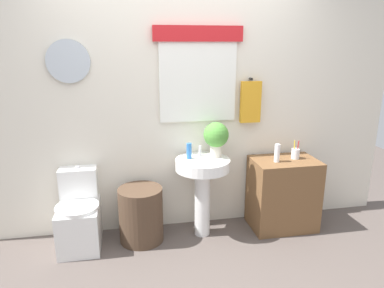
{
  "coord_description": "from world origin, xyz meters",
  "views": [
    {
      "loc": [
        -0.49,
        -2.19,
        1.81
      ],
      "look_at": [
        0.08,
        0.8,
        0.94
      ],
      "focal_mm": 32.99,
      "sensor_mm": 36.0,
      "label": 1
    }
  ],
  "objects_px": {
    "toilet": "(80,217)",
    "pedestal_sink": "(203,179)",
    "laundry_hamper": "(141,215)",
    "potted_plant": "(216,136)",
    "lotion_bottle": "(277,153)",
    "toothbrush_cup": "(295,153)",
    "soap_bottle": "(189,151)",
    "wooden_cabinet": "(283,194)"
  },
  "relations": [
    {
      "from": "toilet",
      "to": "potted_plant",
      "type": "xyz_separation_m",
      "value": [
        1.29,
        0.03,
        0.69
      ]
    },
    {
      "from": "laundry_hamper",
      "to": "wooden_cabinet",
      "type": "xyz_separation_m",
      "value": [
        1.42,
        0.0,
        0.1
      ]
    },
    {
      "from": "wooden_cabinet",
      "to": "potted_plant",
      "type": "height_order",
      "value": "potted_plant"
    },
    {
      "from": "soap_bottle",
      "to": "potted_plant",
      "type": "bearing_deg",
      "value": 2.2
    },
    {
      "from": "wooden_cabinet",
      "to": "potted_plant",
      "type": "xyz_separation_m",
      "value": [
        -0.69,
        0.06,
        0.61
      ]
    },
    {
      "from": "potted_plant",
      "to": "lotion_bottle",
      "type": "bearing_deg",
      "value": -9.82
    },
    {
      "from": "potted_plant",
      "to": "lotion_bottle",
      "type": "height_order",
      "value": "potted_plant"
    },
    {
      "from": "toilet",
      "to": "pedestal_sink",
      "type": "bearing_deg",
      "value": -1.51
    },
    {
      "from": "toilet",
      "to": "laundry_hamper",
      "type": "relative_size",
      "value": 1.38
    },
    {
      "from": "laundry_hamper",
      "to": "toothbrush_cup",
      "type": "bearing_deg",
      "value": 0.74
    },
    {
      "from": "lotion_bottle",
      "to": "potted_plant",
      "type": "bearing_deg",
      "value": 170.18
    },
    {
      "from": "toilet",
      "to": "lotion_bottle",
      "type": "height_order",
      "value": "lotion_bottle"
    },
    {
      "from": "wooden_cabinet",
      "to": "toothbrush_cup",
      "type": "xyz_separation_m",
      "value": [
        0.11,
        0.02,
        0.41
      ]
    },
    {
      "from": "pedestal_sink",
      "to": "toothbrush_cup",
      "type": "distance_m",
      "value": 0.96
    },
    {
      "from": "toilet",
      "to": "laundry_hamper",
      "type": "distance_m",
      "value": 0.56
    },
    {
      "from": "toilet",
      "to": "toothbrush_cup",
      "type": "xyz_separation_m",
      "value": [
        2.09,
        -0.01,
        0.49
      ]
    },
    {
      "from": "wooden_cabinet",
      "to": "soap_bottle",
      "type": "bearing_deg",
      "value": 176.98
    },
    {
      "from": "soap_bottle",
      "to": "lotion_bottle",
      "type": "distance_m",
      "value": 0.84
    },
    {
      "from": "toilet",
      "to": "soap_bottle",
      "type": "xyz_separation_m",
      "value": [
        1.03,
        0.02,
        0.57
      ]
    },
    {
      "from": "pedestal_sink",
      "to": "soap_bottle",
      "type": "relative_size",
      "value": 5.25
    },
    {
      "from": "laundry_hamper",
      "to": "pedestal_sink",
      "type": "relative_size",
      "value": 0.68
    },
    {
      "from": "laundry_hamper",
      "to": "toothbrush_cup",
      "type": "height_order",
      "value": "toothbrush_cup"
    },
    {
      "from": "laundry_hamper",
      "to": "wooden_cabinet",
      "type": "bearing_deg",
      "value": 0.0
    },
    {
      "from": "toilet",
      "to": "pedestal_sink",
      "type": "height_order",
      "value": "pedestal_sink"
    },
    {
      "from": "lotion_bottle",
      "to": "toothbrush_cup",
      "type": "distance_m",
      "value": 0.23
    },
    {
      "from": "laundry_hamper",
      "to": "wooden_cabinet",
      "type": "distance_m",
      "value": 1.42
    },
    {
      "from": "laundry_hamper",
      "to": "potted_plant",
      "type": "distance_m",
      "value": 1.02
    },
    {
      "from": "laundry_hamper",
      "to": "soap_bottle",
      "type": "distance_m",
      "value": 0.75
    },
    {
      "from": "toilet",
      "to": "toothbrush_cup",
      "type": "bearing_deg",
      "value": -0.29
    },
    {
      "from": "pedestal_sink",
      "to": "wooden_cabinet",
      "type": "bearing_deg",
      "value": 0.0
    },
    {
      "from": "laundry_hamper",
      "to": "potted_plant",
      "type": "height_order",
      "value": "potted_plant"
    },
    {
      "from": "toilet",
      "to": "potted_plant",
      "type": "distance_m",
      "value": 1.46
    },
    {
      "from": "wooden_cabinet",
      "to": "lotion_bottle",
      "type": "height_order",
      "value": "lotion_bottle"
    },
    {
      "from": "soap_bottle",
      "to": "lotion_bottle",
      "type": "bearing_deg",
      "value": -6.13
    },
    {
      "from": "potted_plant",
      "to": "toothbrush_cup",
      "type": "distance_m",
      "value": 0.83
    },
    {
      "from": "wooden_cabinet",
      "to": "potted_plant",
      "type": "relative_size",
      "value": 2.15
    },
    {
      "from": "laundry_hamper",
      "to": "pedestal_sink",
      "type": "height_order",
      "value": "pedestal_sink"
    },
    {
      "from": "pedestal_sink",
      "to": "lotion_bottle",
      "type": "relative_size",
      "value": 4.41
    },
    {
      "from": "pedestal_sink",
      "to": "toilet",
      "type": "bearing_deg",
      "value": 178.49
    },
    {
      "from": "soap_bottle",
      "to": "toothbrush_cup",
      "type": "relative_size",
      "value": 0.79
    },
    {
      "from": "wooden_cabinet",
      "to": "soap_bottle",
      "type": "xyz_separation_m",
      "value": [
        -0.95,
        0.05,
        0.49
      ]
    },
    {
      "from": "toilet",
      "to": "pedestal_sink",
      "type": "xyz_separation_m",
      "value": [
        1.15,
        -0.03,
        0.3
      ]
    }
  ]
}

